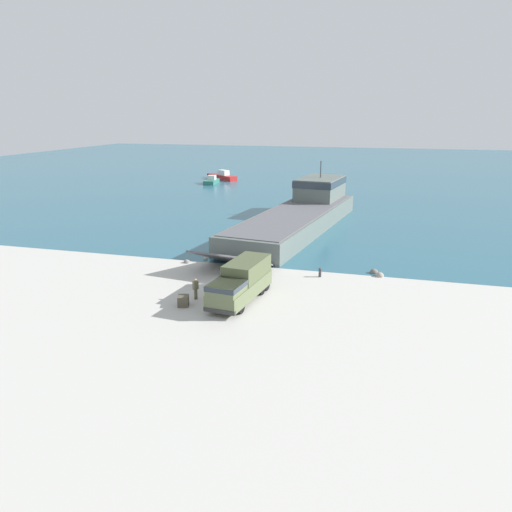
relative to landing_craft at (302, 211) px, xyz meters
The scene contains 14 objects.
ground_plane 24.07m from the landing_craft, 94.31° to the right, with size 240.00×240.00×0.00m, color #B7B5AD.
water_surface 70.67m from the landing_craft, 91.46° to the left, with size 240.00×180.00×0.01m, color #285B70.
landing_craft is the anchor object (origin of this frame).
military_truck 28.48m from the landing_craft, 89.31° to the right, with size 3.35×8.19×3.01m.
soldier_on_ramp 29.52m from the landing_craft, 96.28° to the right, with size 0.41×0.50×1.76m.
moored_boat_a 44.30m from the landing_craft, 126.16° to the left, with size 2.79×5.78×1.70m.
moored_boat_b 50.15m from the landing_craft, 121.47° to the left, with size 8.50×6.82×2.15m.
moored_boat_c 36.10m from the landing_craft, 96.97° to the left, with size 4.81×7.84×1.50m.
mooring_bollard 21.72m from the landing_craft, 75.05° to the right, with size 0.30×0.30×0.87m.
cargo_crate 31.17m from the landing_craft, 96.70° to the right, with size 0.81×0.98×0.81m, color #4C4738.
shoreline_rock_a 21.67m from the landing_craft, 111.72° to the right, with size 0.67×0.67×0.67m, color gray.
shoreline_rock_b 19.65m from the landing_craft, 109.77° to the right, with size 0.51×0.51×0.51m, color gray.
shoreline_rock_c 21.24m from the landing_craft, 60.75° to the right, with size 0.81×0.81×0.81m, color #66605B.
shoreline_rock_d 22.27m from the landing_craft, 60.63° to the right, with size 0.80×0.80×0.80m, color gray.
Camera 1 is at (13.38, -40.53, 14.51)m, focal length 35.00 mm.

